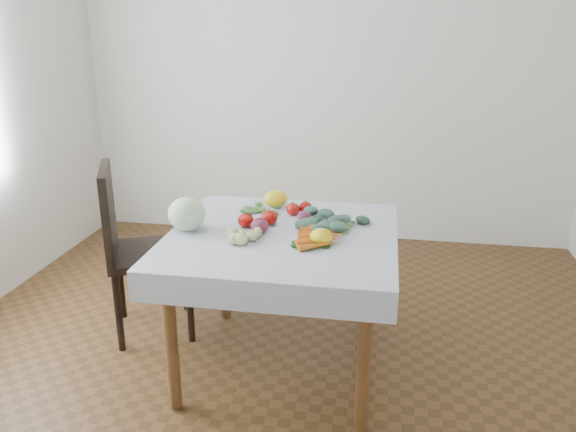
{
  "coord_description": "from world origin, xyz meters",
  "views": [
    {
      "loc": [
        0.48,
        -2.57,
        1.75
      ],
      "look_at": [
        0.02,
        0.08,
        0.82
      ],
      "focal_mm": 35.0,
      "sensor_mm": 36.0,
      "label": 1
    }
  ],
  "objects_px": {
    "chair": "(132,240)",
    "cabbage": "(187,214)",
    "table": "(282,252)",
    "carrot_bunch": "(324,235)",
    "heirloom_back": "(275,198)"
  },
  "relations": [
    {
      "from": "table",
      "to": "chair",
      "type": "height_order",
      "value": "chair"
    },
    {
      "from": "cabbage",
      "to": "chair",
      "type": "bearing_deg",
      "value": 150.91
    },
    {
      "from": "table",
      "to": "cabbage",
      "type": "height_order",
      "value": "cabbage"
    },
    {
      "from": "table",
      "to": "heirloom_back",
      "type": "xyz_separation_m",
      "value": [
        -0.12,
        0.42,
        0.15
      ]
    },
    {
      "from": "cabbage",
      "to": "table",
      "type": "bearing_deg",
      "value": 4.24
    },
    {
      "from": "chair",
      "to": "heirloom_back",
      "type": "height_order",
      "value": "chair"
    },
    {
      "from": "table",
      "to": "carrot_bunch",
      "type": "bearing_deg",
      "value": -9.47
    },
    {
      "from": "table",
      "to": "chair",
      "type": "xyz_separation_m",
      "value": [
        -0.9,
        0.2,
        -0.08
      ]
    },
    {
      "from": "carrot_bunch",
      "to": "cabbage",
      "type": "bearing_deg",
      "value": -179.99
    },
    {
      "from": "table",
      "to": "carrot_bunch",
      "type": "relative_size",
      "value": 2.82
    },
    {
      "from": "chair",
      "to": "cabbage",
      "type": "height_order",
      "value": "chair"
    },
    {
      "from": "chair",
      "to": "carrot_bunch",
      "type": "distance_m",
      "value": 1.16
    },
    {
      "from": "chair",
      "to": "cabbage",
      "type": "bearing_deg",
      "value": -29.09
    },
    {
      "from": "table",
      "to": "chair",
      "type": "bearing_deg",
      "value": 167.51
    },
    {
      "from": "cabbage",
      "to": "carrot_bunch",
      "type": "bearing_deg",
      "value": 0.01
    }
  ]
}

